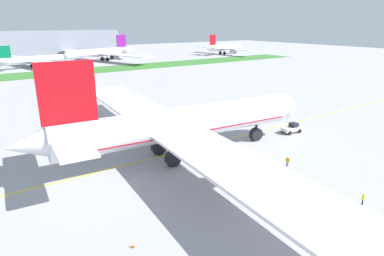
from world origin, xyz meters
TOP-DOWN VIEW (x-y plane):
  - ground_plane at (0.00, 0.00)m, footprint 600.00×600.00m
  - apron_taxi_line at (0.00, -0.58)m, footprint 280.00×0.36m
  - grass_median_strip at (0.00, 119.34)m, footprint 320.00×24.00m
  - airliner_foreground at (-5.08, -2.75)m, footprint 54.52×86.58m
  - pushback_tug at (22.81, -5.22)m, footprint 6.20×2.77m
  - ground_crew_wingwalker_port at (7.66, -16.64)m, footprint 0.46×0.53m
  - ground_crew_marshaller_front at (5.98, -30.64)m, footprint 0.56×0.29m
  - ground_crew_wingwalker_starboard at (-3.89, -29.80)m, footprint 0.43×0.56m
  - traffic_cone_near_nose at (-22.92, -21.23)m, footprint 0.36×0.36m
  - service_truck_baggage_loader at (-9.03, 55.03)m, footprint 6.58×3.81m
  - parked_airliner_far_centre at (-0.06, 147.46)m, footprint 47.31×78.65m
  - parked_airliner_far_right at (39.26, 156.79)m, footprint 49.22×80.08m
  - parked_airliner_far_outer at (133.94, 149.58)m, footprint 37.44×57.59m
  - terminal_building at (0.74, 205.59)m, footprint 134.23×20.00m

SIDE VIEW (x-z plane):
  - ground_plane at x=0.00m, z-range 0.00..0.00m
  - apron_taxi_line at x=0.00m, z-range 0.00..0.01m
  - grass_median_strip at x=0.00m, z-range 0.00..0.10m
  - traffic_cone_near_nose at x=-22.92m, z-range -0.01..0.57m
  - ground_crew_marshaller_front at x=5.98m, z-range 0.17..1.78m
  - pushback_tug at x=22.81m, z-range -0.09..2.08m
  - ground_crew_wingwalker_port at x=7.66m, z-range 0.19..1.91m
  - ground_crew_wingwalker_starboard at x=-3.89m, z-range 0.19..1.93m
  - service_truck_baggage_loader at x=-9.03m, z-range 0.14..2.83m
  - parked_airliner_far_centre at x=-0.06m, z-range -1.97..10.29m
  - parked_airliner_far_outer at x=133.94m, z-range -2.41..12.52m
  - parked_airliner_far_right at x=39.26m, z-range -2.52..13.20m
  - airliner_foreground at x=-5.08m, z-range -2.91..15.20m
  - terminal_building at x=0.74m, z-range 0.00..18.00m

